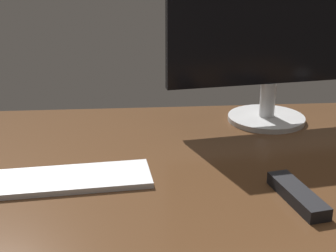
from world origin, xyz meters
TOP-DOWN VIEW (x-y plane):
  - desk at (0.00, 0.00)cm, footprint 140.00×84.00cm
  - monitor at (22.72, 27.58)cm, footprint 57.07×21.31cm
  - keyboard at (-33.38, -6.50)cm, footprint 45.29×16.03cm
  - tv_remote at (16.43, -17.48)cm, footprint 7.56×17.33cm

SIDE VIEW (x-z plane):
  - desk at x=0.00cm, z-range 0.00..2.00cm
  - keyboard at x=-33.38cm, z-range 2.00..3.21cm
  - tv_remote at x=16.43cm, z-range 2.00..4.49cm
  - monitor at x=22.72cm, z-range 3.73..45.11cm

